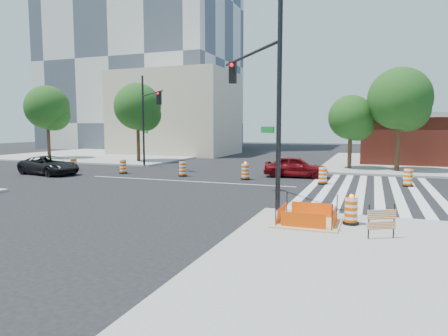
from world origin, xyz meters
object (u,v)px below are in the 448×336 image
at_px(red_coupe, 296,167).
at_px(signal_pole_se, 261,86).
at_px(dark_suv, 49,165).
at_px(signal_pole_nw, 148,112).

distance_m(red_coupe, signal_pole_se, 11.15).
height_order(dark_suv, signal_pole_se, signal_pole_se).
relative_size(red_coupe, signal_pole_se, 0.51).
bearing_deg(red_coupe, dark_suv, 100.87).
xyz_separation_m(red_coupe, signal_pole_se, (0.28, -10.22, 4.44)).
bearing_deg(signal_pole_se, red_coupe, -37.11).
distance_m(dark_suv, signal_pole_se, 18.62).
relative_size(red_coupe, dark_suv, 0.89).
relative_size(dark_suv, signal_pole_nw, 0.64).
distance_m(signal_pole_se, signal_pole_nw, 17.29).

